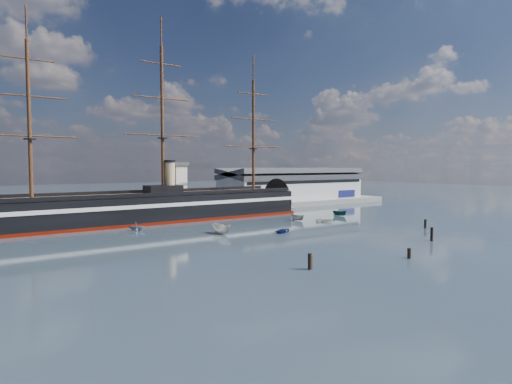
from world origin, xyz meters
TOP-DOWN VIEW (x-y plane):
  - ground at (0.00, 40.00)m, footprint 600.00×600.00m
  - quay at (10.00, 76.00)m, footprint 180.00×18.00m
  - warehouse at (58.00, 80.00)m, footprint 63.00×21.00m
  - quay_tower at (3.00, 73.00)m, footprint 5.00×5.00m
  - warship at (-11.99, 60.00)m, footprint 112.95×17.01m
  - motorboat_a at (-7.20, 29.32)m, footprint 7.58×3.14m
  - motorboat_b at (5.92, 22.49)m, footprint 2.26×3.36m
  - motorboat_c at (22.98, 37.00)m, footprint 5.94×2.99m
  - motorboat_d at (-21.47, 45.76)m, footprint 5.45×6.81m
  - motorboat_e at (27.96, 31.02)m, footprint 3.03×3.06m
  - motorboat_f at (41.61, 38.02)m, footprint 5.82×3.85m
  - piling_near_left at (-14.15, -8.08)m, footprint 0.64×0.64m
  - piling_near_mid at (5.03, -12.23)m, footprint 0.64×0.64m
  - piling_near_right at (23.65, -4.87)m, footprint 0.64×0.64m
  - piling_far_right at (39.48, 6.73)m, footprint 0.64×0.64m

SIDE VIEW (x-z plane):
  - ground at x=0.00m, z-range 0.00..0.00m
  - quay at x=10.00m, z-range -1.00..1.00m
  - motorboat_a at x=-7.20m, z-range -1.49..1.49m
  - motorboat_b at x=5.92m, z-range -0.73..0.73m
  - motorboat_c at x=22.98m, z-range -1.14..1.14m
  - motorboat_d at x=-21.47m, z-range -1.15..1.15m
  - motorboat_e at x=27.96m, z-range -0.72..0.72m
  - motorboat_f at x=41.61m, z-range -1.09..1.09m
  - piling_near_left at x=-14.15m, z-range -1.61..1.61m
  - piling_near_mid at x=5.03m, z-range -1.25..1.25m
  - piling_near_right at x=23.65m, z-range -1.82..1.82m
  - piling_far_right at x=39.48m, z-range -1.49..1.49m
  - warship at x=-11.99m, z-range -22.93..31.01m
  - warehouse at x=58.00m, z-range 2.18..13.78m
  - quay_tower at x=3.00m, z-range 2.25..17.25m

